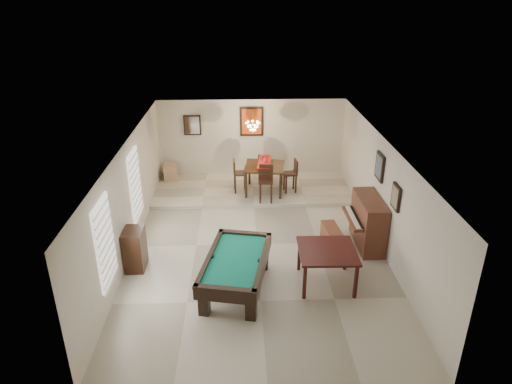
{
  "coord_description": "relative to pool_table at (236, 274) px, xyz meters",
  "views": [
    {
      "loc": [
        -0.38,
        -9.78,
        5.81
      ],
      "look_at": [
        0.0,
        0.6,
        1.15
      ],
      "focal_mm": 32.0,
      "sensor_mm": 36.0,
      "label": 1
    }
  ],
  "objects": [
    {
      "name": "ground_plane",
      "position": [
        0.5,
        1.82,
        -0.38
      ],
      "size": [
        6.0,
        9.0,
        0.02
      ],
      "primitive_type": "cube",
      "color": "beige"
    },
    {
      "name": "dining_table",
      "position": [
        0.84,
        4.77,
        0.23
      ],
      "size": [
        1.29,
        1.29,
        0.96
      ],
      "primitive_type": null,
      "rotation": [
        0.0,
        0.0,
        -0.12
      ],
      "color": "black",
      "rests_on": "dining_step"
    },
    {
      "name": "dining_step",
      "position": [
        0.5,
        5.07,
        -0.31
      ],
      "size": [
        6.0,
        2.5,
        0.12
      ],
      "primitive_type": "cube",
      "color": "beige",
      "rests_on": "ground_plane"
    },
    {
      "name": "dining_chair_east",
      "position": [
        1.62,
        4.74,
        0.25
      ],
      "size": [
        0.41,
        0.41,
        1.01
      ],
      "primitive_type": null,
      "rotation": [
        0.0,
        0.0,
        -1.46
      ],
      "color": "black",
      "rests_on": "dining_step"
    },
    {
      "name": "dining_chair_west",
      "position": [
        0.1,
        4.8,
        0.26
      ],
      "size": [
        0.4,
        0.4,
        1.02
      ],
      "primitive_type": null,
      "rotation": [
        0.0,
        0.0,
        1.63
      ],
      "color": "black",
      "rests_on": "dining_step"
    },
    {
      "name": "square_table",
      "position": [
        1.91,
        0.14,
        0.04
      ],
      "size": [
        1.22,
        1.22,
        0.82
      ],
      "primitive_type": null,
      "rotation": [
        0.0,
        0.0,
        -0.02
      ],
      "color": "black",
      "rests_on": "ground_plane"
    },
    {
      "name": "piano_bench",
      "position": [
        2.33,
        1.69,
        -0.12
      ],
      "size": [
        0.42,
        0.91,
        0.49
      ],
      "primitive_type": "cube",
      "rotation": [
        0.0,
        0.0,
        0.09
      ],
      "color": "brown",
      "rests_on": "ground_plane"
    },
    {
      "name": "chandelier",
      "position": [
        0.5,
        5.02,
        1.83
      ],
      "size": [
        0.44,
        0.44,
        0.6
      ],
      "primitive_type": null,
      "color": "#FFE5B2",
      "rests_on": "ceiling"
    },
    {
      "name": "wall_left",
      "position": [
        -2.5,
        1.82,
        0.93
      ],
      "size": [
        0.04,
        9.0,
        2.6
      ],
      "primitive_type": "cube",
      "color": "silver",
      "rests_on": "ground_plane"
    },
    {
      "name": "back_painting",
      "position": [
        0.5,
        6.28,
        1.53
      ],
      "size": [
        0.75,
        0.06,
        0.95
      ],
      "primitive_type": "cube",
      "color": "#D84C14",
      "rests_on": "wall_back"
    },
    {
      "name": "right_picture_upper",
      "position": [
        3.46,
        2.12,
        1.53
      ],
      "size": [
        0.06,
        0.55,
        0.65
      ],
      "primitive_type": "cube",
      "color": "slate",
      "rests_on": "wall_right"
    },
    {
      "name": "right_picture_lower",
      "position": [
        3.46,
        0.82,
        1.33
      ],
      "size": [
        0.06,
        0.45,
        0.55
      ],
      "primitive_type": "cube",
      "color": "gray",
      "rests_on": "wall_right"
    },
    {
      "name": "upright_piano",
      "position": [
        3.07,
        1.73,
        0.25
      ],
      "size": [
        0.83,
        1.48,
        1.23
      ],
      "primitive_type": null,
      "color": "#5C2D1D",
      "rests_on": "ground_plane"
    },
    {
      "name": "window_left_front",
      "position": [
        -2.47,
        -0.38,
        1.03
      ],
      "size": [
        0.06,
        1.0,
        1.7
      ],
      "primitive_type": "cube",
      "color": "white",
      "rests_on": "wall_left"
    },
    {
      "name": "dining_chair_south",
      "position": [
        0.85,
        4.07,
        0.29
      ],
      "size": [
        0.43,
        0.43,
        1.08
      ],
      "primitive_type": null,
      "rotation": [
        0.0,
        0.0,
        -0.07
      ],
      "color": "black",
      "rests_on": "dining_step"
    },
    {
      "name": "window_left_rear",
      "position": [
        -2.47,
        2.42,
        1.03
      ],
      "size": [
        0.06,
        1.0,
        1.7
      ],
      "primitive_type": "cube",
      "color": "white",
      "rests_on": "wall_left"
    },
    {
      "name": "flower_vase",
      "position": [
        0.84,
        4.77,
        0.82
      ],
      "size": [
        0.14,
        0.14,
        0.22
      ],
      "primitive_type": null,
      "rotation": [
        0.0,
        0.0,
        -0.12
      ],
      "color": "red",
      "rests_on": "dining_table"
    },
    {
      "name": "wall_right",
      "position": [
        3.5,
        1.82,
        0.93
      ],
      "size": [
        0.04,
        9.0,
        2.6
      ],
      "primitive_type": "cube",
      "color": "silver",
      "rests_on": "ground_plane"
    },
    {
      "name": "pool_table",
      "position": [
        0.0,
        0.0,
        0.0
      ],
      "size": [
        1.59,
        2.39,
        0.74
      ],
      "primitive_type": null,
      "rotation": [
        0.0,
        0.0,
        -0.19
      ],
      "color": "black",
      "rests_on": "ground_plane"
    },
    {
      "name": "wall_front",
      "position": [
        0.5,
        -2.68,
        0.93
      ],
      "size": [
        6.0,
        0.04,
        2.6
      ],
      "primitive_type": "cube",
      "color": "silver",
      "rests_on": "ground_plane"
    },
    {
      "name": "wall_back",
      "position": [
        0.5,
        6.32,
        0.93
      ],
      "size": [
        6.0,
        0.04,
        2.6
      ],
      "primitive_type": "cube",
      "color": "silver",
      "rests_on": "ground_plane"
    },
    {
      "name": "apothecary_chest",
      "position": [
        -2.27,
        0.91,
        0.11
      ],
      "size": [
        0.42,
        0.63,
        0.95
      ],
      "primitive_type": "cube",
      "color": "black",
      "rests_on": "ground_plane"
    },
    {
      "name": "corner_bench",
      "position": [
        -2.15,
        5.86,
        -0.0
      ],
      "size": [
        0.53,
        0.62,
        0.49
      ],
      "primitive_type": "cube",
      "rotation": [
        0.0,
        0.0,
        0.18
      ],
      "color": "tan",
      "rests_on": "dining_step"
    },
    {
      "name": "back_mirror",
      "position": [
        -1.4,
        6.28,
        1.43
      ],
      "size": [
        0.55,
        0.06,
        0.65
      ],
      "primitive_type": "cube",
      "color": "white",
      "rests_on": "wall_back"
    },
    {
      "name": "dining_chair_north",
      "position": [
        0.88,
        5.48,
        0.24
      ],
      "size": [
        0.4,
        0.4,
        0.98
      ],
      "primitive_type": null,
      "rotation": [
        0.0,
        0.0,
        3.02
      ],
      "color": "black",
      "rests_on": "dining_step"
    },
    {
      "name": "ceiling",
      "position": [
        0.5,
        1.82,
        2.23
      ],
      "size": [
        6.0,
        9.0,
        0.04
      ],
      "primitive_type": "cube",
      "color": "white",
      "rests_on": "wall_back"
    }
  ]
}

